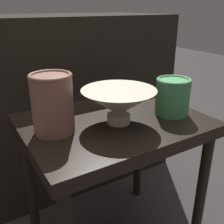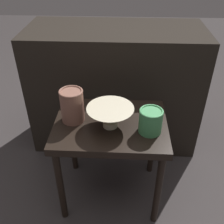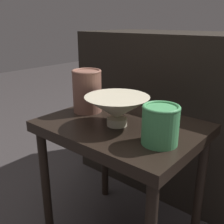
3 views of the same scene
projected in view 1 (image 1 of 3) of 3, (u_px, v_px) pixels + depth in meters
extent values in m
cube|color=black|center=(114.00, 125.00, 0.86)|extent=(0.57, 0.44, 0.04)
cylinder|color=black|center=(201.00, 196.00, 0.93)|extent=(0.04, 0.04, 0.50)
cylinder|color=black|center=(30.00, 187.00, 0.98)|extent=(0.04, 0.04, 0.50)
cylinder|color=black|center=(138.00, 151.00, 1.22)|extent=(0.04, 0.04, 0.50)
cube|color=black|center=(55.00, 102.00, 1.34)|extent=(1.14, 0.50, 0.84)
cylinder|color=beige|center=(119.00, 118.00, 0.82)|extent=(0.07, 0.07, 0.03)
cone|color=beige|center=(119.00, 102.00, 0.80)|extent=(0.23, 0.23, 0.08)
cylinder|color=brown|center=(53.00, 105.00, 0.73)|extent=(0.12, 0.12, 0.17)
torus|color=brown|center=(50.00, 76.00, 0.70)|extent=(0.12, 0.12, 0.01)
cylinder|color=#47995B|center=(172.00, 97.00, 0.87)|extent=(0.11, 0.11, 0.12)
torus|color=#47995B|center=(174.00, 80.00, 0.85)|extent=(0.11, 0.11, 0.01)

